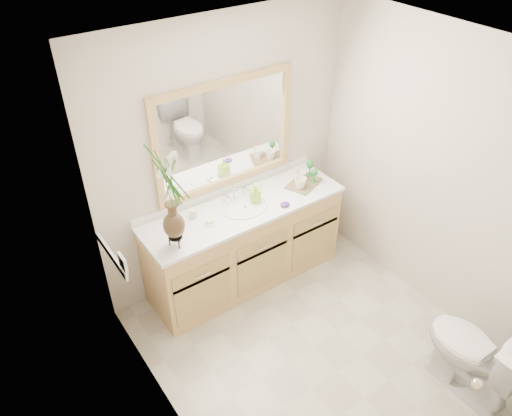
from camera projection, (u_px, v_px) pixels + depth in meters
floor at (314, 347)px, 4.11m from camera, size 2.60×2.60×0.00m
ceiling at (344, 61)px, 2.70m from camera, size 2.40×2.60×0.02m
wall_back at (225, 156)px, 4.27m from camera, size 2.40×0.02×2.40m
wall_front at (495, 365)px, 2.54m from camera, size 2.40×0.02×2.40m
wall_left at (167, 309)px, 2.85m from camera, size 0.02×2.60×2.40m
wall_right at (440, 179)px, 3.96m from camera, size 0.02×2.60×2.40m
vanity at (245, 245)px, 4.55m from camera, size 1.80×0.55×0.80m
counter at (244, 208)px, 4.30m from camera, size 1.84×0.57×0.03m
sink at (245, 213)px, 4.31m from camera, size 0.38×0.34×0.23m
mirror at (225, 135)px, 4.13m from camera, size 1.32×0.04×0.97m
switch_plate at (123, 263)px, 3.49m from camera, size 0.02×0.12×0.12m
door at (446, 416)px, 2.53m from camera, size 0.80×0.03×2.00m
toilet at (474, 354)px, 3.60m from camera, size 0.42×0.75×0.74m
flower_vase at (169, 185)px, 3.55m from camera, size 0.20×0.20×0.82m
tumbler at (193, 213)px, 4.14m from camera, size 0.06×0.06×0.08m
soap_dish at (210, 223)px, 4.09m from camera, size 0.10×0.10×0.03m
soap_bottle at (255, 194)px, 4.31m from camera, size 0.10×0.10×0.16m
purple_dish at (285, 204)px, 4.29m from camera, size 0.09×0.08×0.03m
tray at (304, 183)px, 4.58m from camera, size 0.39×0.32×0.02m
mug_left at (300, 183)px, 4.47m from camera, size 0.14×0.14×0.11m
mug_right at (301, 176)px, 4.57m from camera, size 0.13×0.12×0.10m
goblet_front at (315, 173)px, 4.53m from camera, size 0.06×0.06×0.14m
goblet_back at (310, 165)px, 4.62m from camera, size 0.07×0.07×0.16m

